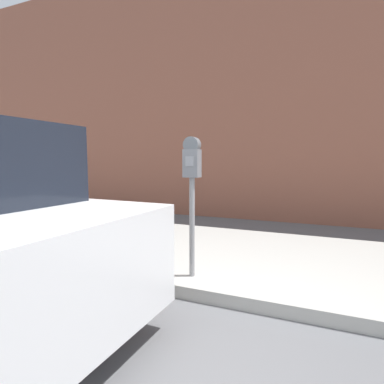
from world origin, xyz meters
name	(u,v)px	position (x,y,z in m)	size (l,w,h in m)	color
ground_plane	(165,349)	(0.00, 0.00, 0.00)	(60.00, 60.00, 0.00)	slate
sidewalk	(236,256)	(0.00, 2.20, 0.07)	(24.00, 2.80, 0.14)	#ADAAA3
building_facade	(273,84)	(0.00, 5.50, 3.24)	(24.00, 0.30, 6.47)	#935642
parking_meter	(192,178)	(-0.24, 1.12, 1.25)	(0.17, 0.14, 1.55)	gray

